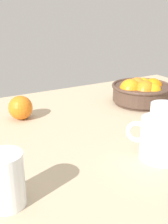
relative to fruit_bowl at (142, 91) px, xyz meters
The scene contains 5 objects.
ground_plane 36.04cm from the fruit_bowl, 149.94° to the right, with size 137.84×102.76×3.00cm, color tan.
fruit_bowl is the anchor object (origin of this frame).
juice_pitcher 43.02cm from the fruit_bowl, 122.60° to the right, with size 12.17×12.38×15.47cm.
juice_glass 72.41cm from the fruit_bowl, 150.11° to the right, with size 7.55×7.55×11.29cm.
loose_orange_2 46.79cm from the fruit_bowl, behind, with size 8.17×8.17×8.17cm, color orange.
Camera 1 is at (-42.62, -69.17, 38.45)cm, focal length 48.15 mm.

